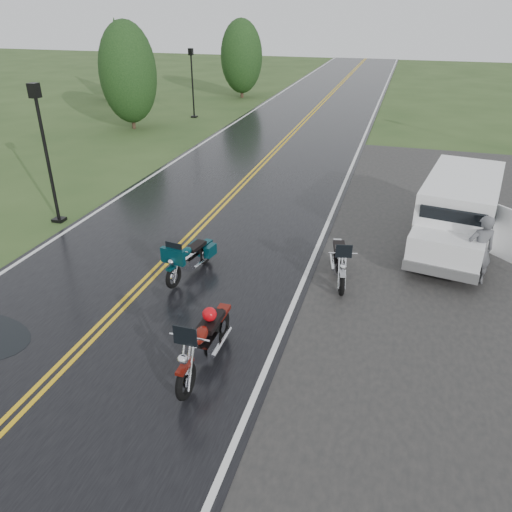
{
  "coord_description": "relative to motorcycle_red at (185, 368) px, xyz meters",
  "views": [
    {
      "loc": [
        5.76,
        -7.99,
        6.32
      ],
      "look_at": [
        2.8,
        2.0,
        1.0
      ],
      "focal_mm": 35.0,
      "sensor_mm": 36.0,
      "label": 1
    }
  ],
  "objects": [
    {
      "name": "person_at_van",
      "position": [
        5.24,
        5.83,
        0.21
      ],
      "size": [
        0.76,
        0.61,
        1.81
      ],
      "primitive_type": "imported",
      "rotation": [
        0.0,
        0.0,
        3.45
      ],
      "color": "#515256",
      "rests_on": "ground"
    },
    {
      "name": "motorcycle_teal",
      "position": [
        -1.83,
        3.43,
        -0.11
      ],
      "size": [
        1.05,
        2.09,
        1.18
      ],
      "primitive_type": null,
      "rotation": [
        0.0,
        0.0,
        -0.17
      ],
      "color": "#042C33",
      "rests_on": "ground"
    },
    {
      "name": "road",
      "position": [
        -2.66,
        11.85,
        -0.68
      ],
      "size": [
        8.0,
        100.0,
        0.04
      ],
      "primitive_type": "cube",
      "color": "black",
      "rests_on": "ground"
    },
    {
      "name": "tree_left_mid",
      "position": [
        -11.44,
        18.91,
        1.69
      ],
      "size": [
        3.06,
        3.06,
        4.77
      ],
      "primitive_type": null,
      "color": "#1E3D19",
      "rests_on": "ground"
    },
    {
      "name": "motorcycle_silver",
      "position": [
        2.14,
        4.26,
        -0.07
      ],
      "size": [
        1.19,
        2.23,
        1.25
      ],
      "primitive_type": null,
      "rotation": [
        0.0,
        0.0,
        0.21
      ],
      "color": "#95979C",
      "rests_on": "ground"
    },
    {
      "name": "van_white",
      "position": [
        3.75,
        6.39,
        0.33
      ],
      "size": [
        2.85,
        5.48,
        2.05
      ],
      "primitive_type": null,
      "rotation": [
        0.0,
        0.0,
        -0.18
      ],
      "color": "white",
      "rests_on": "ground"
    },
    {
      "name": "tree_left_far",
      "position": [
        -8.77,
        30.3,
        1.6
      ],
      "size": [
        2.99,
        2.99,
        4.59
      ],
      "primitive_type": null,
      "color": "#1E3D19",
      "rests_on": "ground"
    },
    {
      "name": "motorcycle_red",
      "position": [
        0.0,
        0.0,
        0.0
      ],
      "size": [
        0.88,
        2.37,
        1.4
      ],
      "primitive_type": null,
      "rotation": [
        0.0,
        0.0,
        -0.01
      ],
      "color": "#58100A",
      "rests_on": "ground"
    },
    {
      "name": "lamp_post_far_left",
      "position": [
        -9.38,
        22.66,
        1.3
      ],
      "size": [
        0.34,
        0.34,
        3.99
      ],
      "primitive_type": null,
      "color": "black",
      "rests_on": "ground"
    },
    {
      "name": "lamp_post_near_left",
      "position": [
        -7.22,
        6.32,
        1.46
      ],
      "size": [
        0.37,
        0.37,
        4.32
      ],
      "primitive_type": null,
      "color": "black",
      "rests_on": "ground"
    },
    {
      "name": "pine_left_far",
      "position": [
        -16.89,
        27.19,
        1.95
      ],
      "size": [
        2.54,
        2.54,
        5.3
      ],
      "primitive_type": null,
      "color": "#1E3D19",
      "rests_on": "ground"
    },
    {
      "name": "ground",
      "position": [
        -2.66,
        1.85,
        -0.7
      ],
      "size": [
        120.0,
        120.0,
        0.0
      ],
      "primitive_type": "plane",
      "color": "#2D471E",
      "rests_on": "ground"
    }
  ]
}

